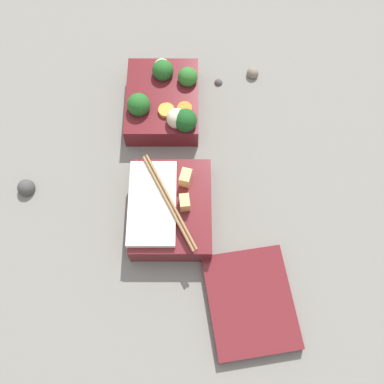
# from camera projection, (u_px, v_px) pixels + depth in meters

# --- Properties ---
(ground_plane) EXTENTS (3.00, 3.00, 0.00)m
(ground_plane) POSITION_uv_depth(u_px,v_px,m) (173.00, 163.00, 0.86)
(ground_plane) COLOR slate
(bento_tray_vegetable) EXTENTS (0.18, 0.14, 0.08)m
(bento_tray_vegetable) POSITION_uv_depth(u_px,v_px,m) (164.00, 100.00, 0.88)
(bento_tray_vegetable) COLOR maroon
(bento_tray_vegetable) RESTS_ON ground_plane
(bento_tray_rice) EXTENTS (0.18, 0.14, 0.07)m
(bento_tray_rice) POSITION_uv_depth(u_px,v_px,m) (168.00, 208.00, 0.79)
(bento_tray_rice) COLOR maroon
(bento_tray_rice) RESTS_ON ground_plane
(bento_lid) EXTENTS (0.19, 0.16, 0.02)m
(bento_lid) POSITION_uv_depth(u_px,v_px,m) (250.00, 302.00, 0.74)
(bento_lid) COLOR maroon
(bento_lid) RESTS_ON ground_plane
(pebble_0) EXTENTS (0.03, 0.03, 0.03)m
(pebble_0) POSITION_uv_depth(u_px,v_px,m) (26.00, 188.00, 0.83)
(pebble_0) COLOR #474442
(pebble_0) RESTS_ON ground_plane
(pebble_1) EXTENTS (0.02, 0.02, 0.02)m
(pebble_1) POSITION_uv_depth(u_px,v_px,m) (253.00, 73.00, 0.94)
(pebble_1) COLOR #7A6B5B
(pebble_1) RESTS_ON ground_plane
(pebble_2) EXTENTS (0.02, 0.02, 0.02)m
(pebble_2) POSITION_uv_depth(u_px,v_px,m) (219.00, 82.00, 0.93)
(pebble_2) COLOR #474442
(pebble_2) RESTS_ON ground_plane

